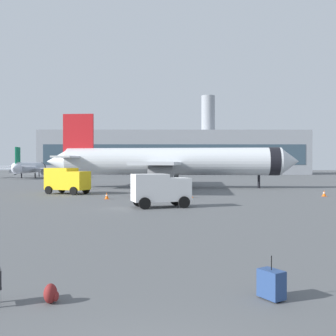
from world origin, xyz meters
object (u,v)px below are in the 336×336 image
Objects in this scene: airplane_at_gate at (171,162)px; rolling_suitcase at (271,284)px; cargo_van at (160,189)px; safety_cone_far at (191,194)px; service_truck at (67,180)px; safety_cone_mid at (107,196)px; traveller_backpack at (51,294)px; airplane_taxiing at (30,168)px; safety_cone_near at (324,193)px.

airplane_at_gate is 47.02m from rolling_suitcase.
airplane_at_gate reaches higher than cargo_van.
cargo_van is at bearing -108.30° from safety_cone_far.
airplane_at_gate reaches higher than service_truck.
safety_cone_mid is 29.04m from traveller_backpack.
rolling_suitcase is (3.07, -21.32, -1.06)m from cargo_van.
airplane_at_gate is 17.09m from safety_cone_far.
rolling_suitcase is 2.29× the size of traveller_backpack.
service_truck is (21.27, -51.26, -0.81)m from airplane_taxiing.
airplane_taxiing is at bearing 114.74° from safety_cone_mid.
traveller_backpack is (-3.51, -47.11, -3.42)m from airplane_at_gate.
cargo_van is (10.62, -14.01, -0.16)m from service_truck.
rolling_suitcase is (1.93, -46.87, -3.27)m from airplane_at_gate.
airplane_taxiing reaches higher than safety_cone_mid.
cargo_van is 4.35× the size of rolling_suitcase.
cargo_van reaches higher than safety_cone_mid.
cargo_van is at bearing -92.54° from airplane_at_gate.
safety_cone_far reaches higher than traveller_backpack.
safety_cone_near is at bearing -43.97° from airplane_at_gate.
traveller_backpack is at bearing -121.03° from safety_cone_near.
airplane_taxiing is 63.83m from safety_cone_mid.
airplane_at_gate is 16.60m from service_truck.
airplane_taxiing is 73.43m from safety_cone_near.
rolling_suitcase reaches higher than safety_cone_near.
safety_cone_mid reaches higher than traveller_backpack.
safety_cone_near is at bearing 6.17° from safety_cone_far.
safety_cone_near is at bearing 66.51° from rolling_suitcase.
airplane_taxiing is 93.40m from rolling_suitcase.
safety_cone_near and safety_cone_mid have the same top height.
service_truck is 17.58m from cargo_van.
safety_cone_far is at bearing 90.25° from rolling_suitcase.
airplane_at_gate reaches higher than safety_cone_mid.
rolling_suitcase is at bearing -87.64° from airplane_at_gate.
airplane_at_gate is 74.53× the size of traveller_backpack.
airplane_taxiing is at bearing 116.04° from cargo_van.
airplane_at_gate is 51.67m from airplane_taxiing.
safety_cone_mid is 1.31× the size of traveller_backpack.
airplane_taxiing is 37.71× the size of safety_cone_mid.
cargo_van is (-1.14, -25.55, -2.21)m from airplane_at_gate.
cargo_van reaches higher than rolling_suitcase.
cargo_van is 21.57m from rolling_suitcase.
traveller_backpack is (2.81, -28.90, -0.08)m from safety_cone_mid.
traveller_backpack is (-2.38, -21.57, -1.22)m from cargo_van.
service_truck is 1.10× the size of cargo_van.
airplane_at_gate is 19.57m from safety_cone_mid.
airplane_at_gate reaches higher than rolling_suitcase.
airplane_taxiing is at bearing 112.54° from service_truck.
rolling_suitcase reaches higher than traveller_backpack.
airplane_at_gate is at bearing 70.85° from safety_cone_mid.
traveller_backpack is at bearing -94.26° from airplane_at_gate.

